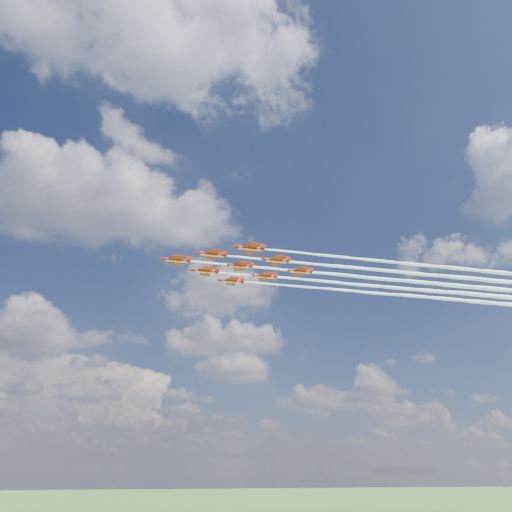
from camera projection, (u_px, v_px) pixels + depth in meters
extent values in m
cylinder|color=red|center=(177.00, 260.00, 156.14)|extent=(7.49, 1.22, 1.03)
cone|color=red|center=(161.00, 259.00, 155.13)|extent=(1.89, 1.07, 1.03)
cone|color=red|center=(190.00, 261.00, 157.08)|extent=(1.42, 0.97, 0.93)
ellipsoid|color=black|center=(171.00, 258.00, 155.90)|extent=(1.96, 0.90, 0.67)
cube|color=red|center=(178.00, 260.00, 156.22)|extent=(3.20, 8.66, 0.13)
cube|color=red|center=(188.00, 261.00, 156.94)|extent=(1.39, 3.39, 0.11)
cube|color=red|center=(189.00, 259.00, 157.31)|extent=(1.50, 0.17, 1.68)
cube|color=white|center=(176.00, 262.00, 155.95)|extent=(7.02, 1.02, 0.11)
cylinder|color=red|center=(212.00, 254.00, 151.91)|extent=(7.49, 1.22, 1.03)
cone|color=red|center=(197.00, 253.00, 150.90)|extent=(1.89, 1.07, 1.03)
cone|color=red|center=(226.00, 256.00, 152.86)|extent=(1.42, 0.97, 0.93)
ellipsoid|color=black|center=(206.00, 252.00, 151.67)|extent=(1.96, 0.90, 0.67)
cube|color=red|center=(214.00, 255.00, 151.99)|extent=(3.20, 8.66, 0.13)
cube|color=red|center=(224.00, 255.00, 152.71)|extent=(1.39, 3.39, 0.11)
cube|color=red|center=(225.00, 253.00, 153.09)|extent=(1.50, 0.17, 1.68)
cube|color=white|center=(212.00, 256.00, 151.72)|extent=(7.02, 1.02, 0.11)
cylinder|color=red|center=(205.00, 271.00, 164.76)|extent=(7.49, 1.22, 1.03)
cone|color=red|center=(191.00, 270.00, 163.75)|extent=(1.89, 1.07, 1.03)
cone|color=red|center=(218.00, 272.00, 165.70)|extent=(1.42, 0.97, 0.93)
ellipsoid|color=black|center=(200.00, 269.00, 164.52)|extent=(1.96, 0.90, 0.67)
cube|color=red|center=(207.00, 271.00, 164.84)|extent=(3.20, 8.66, 0.13)
cube|color=red|center=(217.00, 272.00, 165.56)|extent=(1.39, 3.39, 0.11)
cube|color=red|center=(217.00, 270.00, 165.93)|extent=(1.50, 0.17, 1.68)
cube|color=white|center=(205.00, 272.00, 164.57)|extent=(7.02, 1.02, 0.11)
cylinder|color=red|center=(250.00, 248.00, 147.68)|extent=(7.49, 1.22, 1.03)
cone|color=red|center=(235.00, 247.00, 146.67)|extent=(1.89, 1.07, 1.03)
cone|color=red|center=(264.00, 250.00, 148.63)|extent=(1.42, 0.97, 0.93)
ellipsoid|color=black|center=(244.00, 246.00, 147.44)|extent=(1.96, 0.90, 0.67)
cube|color=red|center=(251.00, 248.00, 147.76)|extent=(3.20, 8.66, 0.13)
cube|color=red|center=(262.00, 249.00, 148.49)|extent=(1.39, 3.39, 0.11)
cube|color=red|center=(263.00, 247.00, 148.86)|extent=(1.50, 0.17, 1.68)
cube|color=white|center=(250.00, 250.00, 147.50)|extent=(7.02, 1.02, 0.11)
cylinder|color=red|center=(240.00, 266.00, 160.53)|extent=(7.49, 1.22, 1.03)
cone|color=red|center=(226.00, 265.00, 159.52)|extent=(1.89, 1.07, 1.03)
cone|color=red|center=(253.00, 267.00, 161.48)|extent=(1.42, 0.97, 0.93)
ellipsoid|color=black|center=(234.00, 264.00, 160.29)|extent=(1.96, 0.90, 0.67)
cube|color=red|center=(241.00, 266.00, 160.61)|extent=(3.20, 8.66, 0.13)
cube|color=red|center=(251.00, 267.00, 161.33)|extent=(1.39, 3.39, 0.11)
cube|color=red|center=(252.00, 265.00, 161.71)|extent=(1.50, 0.17, 1.68)
cube|color=white|center=(240.00, 267.00, 160.34)|extent=(7.02, 1.02, 0.11)
cylinder|color=red|center=(231.00, 281.00, 173.38)|extent=(7.49, 1.22, 1.03)
cone|color=red|center=(218.00, 280.00, 172.37)|extent=(1.89, 1.07, 1.03)
cone|color=red|center=(244.00, 282.00, 174.32)|extent=(1.42, 0.97, 0.93)
ellipsoid|color=black|center=(226.00, 279.00, 173.14)|extent=(1.96, 0.90, 0.67)
cube|color=red|center=(233.00, 281.00, 173.46)|extent=(3.20, 8.66, 0.13)
cube|color=red|center=(242.00, 282.00, 174.18)|extent=(1.39, 3.39, 0.11)
cube|color=red|center=(242.00, 280.00, 174.55)|extent=(1.50, 0.17, 1.68)
cube|color=white|center=(231.00, 282.00, 173.19)|extent=(7.02, 1.02, 0.11)
cylinder|color=red|center=(276.00, 260.00, 156.30)|extent=(7.49, 1.22, 1.03)
cone|color=red|center=(262.00, 259.00, 155.29)|extent=(1.89, 1.07, 1.03)
cone|color=red|center=(290.00, 262.00, 157.25)|extent=(1.42, 0.97, 0.93)
ellipsoid|color=black|center=(271.00, 259.00, 156.06)|extent=(1.96, 0.90, 0.67)
cube|color=red|center=(278.00, 261.00, 156.38)|extent=(3.20, 8.66, 0.13)
cube|color=red|center=(288.00, 261.00, 157.11)|extent=(1.39, 3.39, 0.11)
cube|color=red|center=(288.00, 259.00, 157.48)|extent=(1.50, 0.17, 1.68)
cube|color=white|center=(276.00, 262.00, 156.12)|extent=(7.02, 1.02, 0.11)
cylinder|color=red|center=(265.00, 276.00, 169.15)|extent=(7.49, 1.22, 1.03)
cone|color=red|center=(251.00, 275.00, 168.14)|extent=(1.89, 1.07, 1.03)
cone|color=red|center=(277.00, 277.00, 170.10)|extent=(1.42, 0.97, 0.93)
ellipsoid|color=black|center=(259.00, 275.00, 168.91)|extent=(1.96, 0.90, 0.67)
cube|color=red|center=(266.00, 277.00, 169.23)|extent=(3.20, 8.66, 0.13)
cube|color=red|center=(275.00, 277.00, 169.96)|extent=(1.39, 3.39, 0.11)
cube|color=red|center=(276.00, 275.00, 170.33)|extent=(1.50, 0.17, 1.68)
cube|color=white|center=(265.00, 278.00, 168.96)|extent=(7.02, 1.02, 0.11)
cylinder|color=red|center=(300.00, 271.00, 164.92)|extent=(7.49, 1.22, 1.03)
cone|color=red|center=(286.00, 270.00, 163.91)|extent=(1.89, 1.07, 1.03)
cone|color=red|center=(312.00, 272.00, 165.87)|extent=(1.42, 0.97, 0.93)
ellipsoid|color=black|center=(295.00, 270.00, 164.68)|extent=(1.96, 0.90, 0.67)
cube|color=red|center=(301.00, 272.00, 165.00)|extent=(3.20, 8.66, 0.13)
cube|color=red|center=(311.00, 272.00, 165.73)|extent=(1.39, 3.39, 0.11)
cube|color=red|center=(311.00, 270.00, 166.10)|extent=(1.50, 0.17, 1.68)
cube|color=white|center=(300.00, 273.00, 164.74)|extent=(7.02, 1.02, 0.11)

